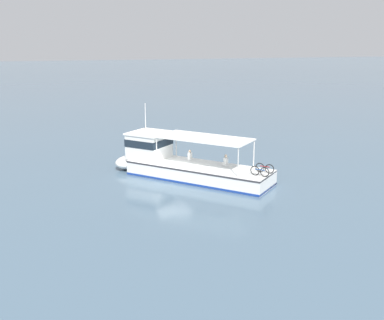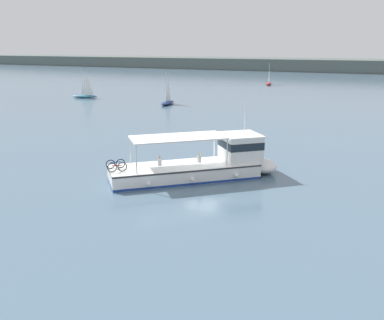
# 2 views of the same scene
# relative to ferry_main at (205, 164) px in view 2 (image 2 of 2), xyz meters

# --- Properties ---
(ground_plane) EXTENTS (400.00, 400.00, 0.00)m
(ground_plane) POSITION_rel_ferry_main_xyz_m (-0.53, 0.71, -1.01)
(ground_plane) COLOR slate
(distant_shoreline) EXTENTS (400.00, 28.00, 4.57)m
(distant_shoreline) POSITION_rel_ferry_main_xyz_m (-0.53, 148.75, 1.27)
(distant_shoreline) COLOR #515B56
(distant_shoreline) RESTS_ON ground
(ferry_main) EXTENTS (11.37, 10.96, 5.32)m
(ferry_main) POSITION_rel_ferry_main_xyz_m (0.00, 0.00, 0.00)
(ferry_main) COLOR white
(ferry_main) RESTS_ON ground
(sailboat_off_bow) EXTENTS (2.16, 4.96, 5.40)m
(sailboat_off_bow) POSITION_rel_ferry_main_xyz_m (-22.66, 34.02, -0.47)
(sailboat_off_bow) COLOR navy
(sailboat_off_bow) RESTS_ON ground
(sailboat_horizon_east) EXTENTS (2.74, 5.00, 5.40)m
(sailboat_horizon_east) POSITION_rel_ferry_main_xyz_m (-18.55, 78.37, -0.47)
(sailboat_horizon_east) COLOR maroon
(sailboat_horizon_east) RESTS_ON ground
(sailboat_far_left) EXTENTS (4.95, 3.24, 5.40)m
(sailboat_far_left) POSITION_rel_ferry_main_xyz_m (-41.30, 35.33, -0.47)
(sailboat_far_left) COLOR teal
(sailboat_far_left) RESTS_ON ground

